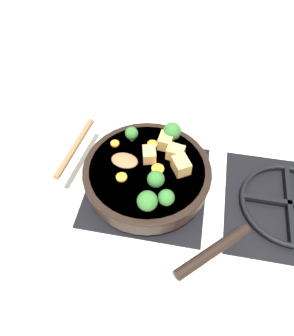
# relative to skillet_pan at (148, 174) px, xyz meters

# --- Properties ---
(ground_plane) EXTENTS (2.40, 2.40, 0.00)m
(ground_plane) POSITION_rel_skillet_pan_xyz_m (-0.00, -0.00, -0.06)
(ground_plane) COLOR silver
(front_burner_grate) EXTENTS (0.31, 0.31, 0.03)m
(front_burner_grate) POSITION_rel_skillet_pan_xyz_m (-0.00, -0.00, -0.04)
(front_burner_grate) COLOR black
(front_burner_grate) RESTS_ON ground_plane
(rear_burner_grate) EXTENTS (0.31, 0.31, 0.03)m
(rear_burner_grate) POSITION_rel_skillet_pan_xyz_m (-0.00, 0.36, -0.04)
(rear_burner_grate) COLOR black
(rear_burner_grate) RESTS_ON ground_plane
(skillet_pan) EXTENTS (0.42, 0.41, 0.05)m
(skillet_pan) POSITION_rel_skillet_pan_xyz_m (0.00, 0.00, 0.00)
(skillet_pan) COLOR black
(skillet_pan) RESTS_ON front_burner_grate
(wooden_spoon) EXTENTS (0.20, 0.19, 0.02)m
(wooden_spoon) POSITION_rel_skillet_pan_xyz_m (-0.02, -0.13, 0.03)
(wooden_spoon) COLOR brown
(wooden_spoon) RESTS_ON skillet_pan
(tofu_cube_center_large) EXTENTS (0.05, 0.04, 0.03)m
(tofu_cube_center_large) POSITION_rel_skillet_pan_xyz_m (-0.08, 0.03, 0.04)
(tofu_cube_center_large) COLOR tan
(tofu_cube_center_large) RESTS_ON skillet_pan
(tofu_cube_near_handle) EXTENTS (0.05, 0.04, 0.03)m
(tofu_cube_near_handle) POSITION_rel_skillet_pan_xyz_m (-0.03, -0.00, 0.04)
(tofu_cube_near_handle) COLOR tan
(tofu_cube_near_handle) RESTS_ON skillet_pan
(tofu_cube_east_chunk) EXTENTS (0.06, 0.05, 0.04)m
(tofu_cube_east_chunk) POSITION_rel_skillet_pan_xyz_m (-0.01, 0.08, 0.04)
(tofu_cube_east_chunk) COLOR tan
(tofu_cube_east_chunk) RESTS_ON skillet_pan
(tofu_cube_west_chunk) EXTENTS (0.04, 0.05, 0.03)m
(tofu_cube_west_chunk) POSITION_rel_skillet_pan_xyz_m (-0.05, 0.06, 0.04)
(tofu_cube_west_chunk) COLOR tan
(tofu_cube_west_chunk) RESTS_ON skillet_pan
(broccoli_floret_near_spoon) EXTENTS (0.05, 0.05, 0.05)m
(broccoli_floret_near_spoon) POSITION_rel_skillet_pan_xyz_m (0.11, 0.02, 0.05)
(broccoli_floret_near_spoon) COLOR #709956
(broccoli_floret_near_spoon) RESTS_ON skillet_pan
(broccoli_floret_center_top) EXTENTS (0.03, 0.03, 0.04)m
(broccoli_floret_center_top) POSITION_rel_skillet_pan_xyz_m (-0.09, -0.06, 0.05)
(broccoli_floret_center_top) COLOR #709956
(broccoli_floret_center_top) RESTS_ON skillet_pan
(broccoli_floret_east_rim) EXTENTS (0.04, 0.04, 0.04)m
(broccoli_floret_east_rim) POSITION_rel_skillet_pan_xyz_m (0.09, 0.06, 0.05)
(broccoli_floret_east_rim) COLOR #709956
(broccoli_floret_east_rim) RESTS_ON skillet_pan
(broccoli_floret_west_rim) EXTENTS (0.04, 0.04, 0.05)m
(broccoli_floret_west_rim) POSITION_rel_skillet_pan_xyz_m (0.05, 0.03, 0.05)
(broccoli_floret_west_rim) COLOR #709956
(broccoli_floret_west_rim) RESTS_ON skillet_pan
(broccoli_floret_north_edge) EXTENTS (0.05, 0.05, 0.05)m
(broccoli_floret_north_edge) POSITION_rel_skillet_pan_xyz_m (-0.11, 0.04, 0.05)
(broccoli_floret_north_edge) COLOR #709956
(broccoli_floret_north_edge) RESTS_ON skillet_pan
(carrot_slice_orange_thin) EXTENTS (0.03, 0.03, 0.01)m
(carrot_slice_orange_thin) POSITION_rel_skillet_pan_xyz_m (-0.08, 0.00, 0.03)
(carrot_slice_orange_thin) COLOR orange
(carrot_slice_orange_thin) RESTS_ON skillet_pan
(carrot_slice_near_center) EXTENTS (0.03, 0.03, 0.01)m
(carrot_slice_near_center) POSITION_rel_skillet_pan_xyz_m (-0.00, 0.02, 0.03)
(carrot_slice_near_center) COLOR orange
(carrot_slice_near_center) RESTS_ON skillet_pan
(carrot_slice_edge_slice) EXTENTS (0.03, 0.03, 0.01)m
(carrot_slice_edge_slice) POSITION_rel_skillet_pan_xyz_m (0.04, -0.06, 0.03)
(carrot_slice_edge_slice) COLOR orange
(carrot_slice_edge_slice) RESTS_ON skillet_pan
(carrot_slice_under_broccoli) EXTENTS (0.02, 0.02, 0.01)m
(carrot_slice_under_broccoli) POSITION_rel_skillet_pan_xyz_m (-0.06, -0.10, 0.03)
(carrot_slice_under_broccoli) COLOR orange
(carrot_slice_under_broccoli) RESTS_ON skillet_pan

